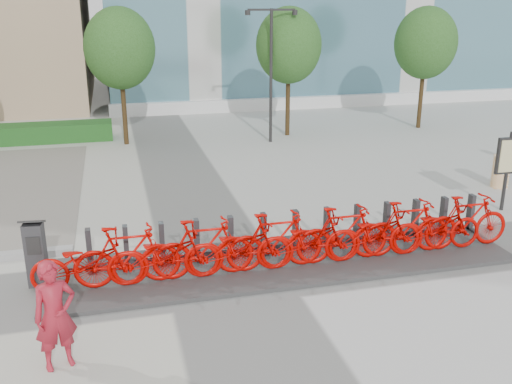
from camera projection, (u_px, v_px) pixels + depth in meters
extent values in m
plane|color=#AEAEAE|center=(226.00, 276.00, 11.35)|extent=(120.00, 120.00, 0.00)
cube|color=#1E4F1E|center=(33.00, 133.00, 22.21)|extent=(6.00, 1.20, 0.70)
cylinder|color=#392B15|center=(124.00, 105.00, 21.57)|extent=(0.18, 0.18, 3.00)
ellipsoid|color=#1B3F12|center=(120.00, 48.00, 20.91)|extent=(2.60, 2.60, 2.99)
cylinder|color=#392B15|center=(288.00, 99.00, 23.09)|extent=(0.18, 0.18, 3.00)
ellipsoid|color=#1B3F12|center=(289.00, 45.00, 22.43)|extent=(2.60, 2.60, 2.99)
cylinder|color=#392B15|center=(421.00, 93.00, 24.49)|extent=(0.18, 0.18, 3.00)
ellipsoid|color=#1B3F12|center=(426.00, 43.00, 23.83)|extent=(2.60, 2.60, 2.99)
cylinder|color=black|center=(271.00, 77.00, 21.62)|extent=(0.12, 0.12, 5.00)
cube|color=black|center=(260.00, 10.00, 20.74)|extent=(0.90, 0.08, 0.08)
cube|color=black|center=(283.00, 10.00, 20.95)|extent=(0.90, 0.08, 0.08)
cylinder|color=black|center=(248.00, 13.00, 20.67)|extent=(0.20, 0.20, 0.18)
cylinder|color=black|center=(295.00, 12.00, 21.09)|extent=(0.20, 0.20, 0.18)
cube|color=#3A3A3A|center=(284.00, 261.00, 11.91)|extent=(9.60, 2.40, 0.08)
imported|color=#B50400|center=(88.00, 263.00, 10.50)|extent=(2.05, 0.71, 1.08)
imported|color=#B50400|center=(127.00, 256.00, 10.65)|extent=(1.99, 0.56, 1.20)
imported|color=#B50400|center=(166.00, 255.00, 10.83)|extent=(2.05, 0.71, 1.08)
imported|color=#B50400|center=(203.00, 248.00, 10.98)|extent=(1.99, 0.56, 1.20)
imported|color=#B50400|center=(240.00, 247.00, 11.17)|extent=(2.05, 0.71, 1.08)
imported|color=#B50400|center=(275.00, 241.00, 11.32)|extent=(1.99, 0.56, 1.20)
imported|color=#B50400|center=(309.00, 240.00, 11.51)|extent=(2.05, 0.71, 1.08)
imported|color=#B50400|center=(343.00, 234.00, 11.66)|extent=(1.99, 0.56, 1.20)
imported|color=#B50400|center=(375.00, 233.00, 11.84)|extent=(2.05, 0.71, 1.08)
imported|color=#B50400|center=(407.00, 227.00, 11.99)|extent=(1.99, 0.56, 1.20)
imported|color=#B50400|center=(437.00, 227.00, 12.18)|extent=(2.05, 0.71, 1.08)
imported|color=#B50400|center=(467.00, 221.00, 12.33)|extent=(1.99, 0.56, 1.20)
cube|color=#2F2F32|center=(36.00, 255.00, 10.63)|extent=(0.38, 0.34, 1.25)
cube|color=black|center=(32.00, 222.00, 10.42)|extent=(0.46, 0.40, 0.16)
cube|color=black|center=(34.00, 246.00, 10.40)|extent=(0.25, 0.05, 0.35)
imported|color=maroon|center=(55.00, 315.00, 8.27)|extent=(0.72, 0.60, 1.70)
cylinder|color=orange|center=(501.00, 171.00, 16.70)|extent=(0.62, 0.62, 0.96)
cylinder|color=black|center=(507.00, 172.00, 14.66)|extent=(0.10, 0.10, 2.09)
cube|color=black|center=(509.00, 156.00, 14.53)|extent=(0.69, 0.11, 0.95)
cube|color=beige|center=(510.00, 156.00, 14.48)|extent=(0.59, 0.04, 0.84)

